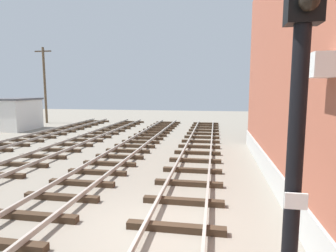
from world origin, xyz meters
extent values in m
plane|color=gray|center=(0.00, 0.00, 0.00)|extent=(80.00, 80.00, 0.00)
cube|color=#38281C|center=(0.57, 0.00, 0.09)|extent=(2.50, 0.24, 0.18)
cube|color=#38281C|center=(0.57, 1.69, 0.09)|extent=(2.50, 0.24, 0.18)
cube|color=#38281C|center=(0.57, 3.38, 0.09)|extent=(2.50, 0.24, 0.18)
cube|color=#38281C|center=(0.57, 5.08, 0.09)|extent=(2.50, 0.24, 0.18)
cube|color=#38281C|center=(0.57, 6.77, 0.09)|extent=(2.50, 0.24, 0.18)
cube|color=#38281C|center=(0.57, 8.46, 0.09)|extent=(2.50, 0.24, 0.18)
cube|color=#38281C|center=(0.57, 10.15, 0.09)|extent=(2.50, 0.24, 0.18)
cube|color=#38281C|center=(0.57, 11.84, 0.09)|extent=(2.50, 0.24, 0.18)
cube|color=#38281C|center=(0.57, 13.53, 0.09)|extent=(2.50, 0.24, 0.18)
cube|color=#38281C|center=(0.57, 15.23, 0.09)|extent=(2.50, 0.24, 0.18)
cube|color=#38281C|center=(0.57, 16.92, 0.09)|extent=(2.50, 0.24, 0.18)
cube|color=#38281C|center=(0.57, 18.61, 0.09)|extent=(2.50, 0.24, 0.18)
cube|color=#38281C|center=(0.57, 20.30, 0.09)|extent=(2.50, 0.24, 0.18)
cube|color=#38281C|center=(0.57, 21.99, 0.09)|extent=(2.50, 0.24, 0.18)
cube|color=#9E9389|center=(-0.15, 0.00, 0.25)|extent=(0.08, 45.68, 0.14)
cube|color=#9E9389|center=(1.29, 0.00, 0.25)|extent=(0.08, 45.68, 0.14)
cube|color=#38281C|center=(-3.31, 0.00, 0.09)|extent=(2.50, 0.24, 0.18)
cube|color=#38281C|center=(-3.31, 1.38, 0.09)|extent=(2.50, 0.24, 0.18)
cube|color=#38281C|center=(-3.31, 2.77, 0.09)|extent=(2.50, 0.24, 0.18)
cube|color=#38281C|center=(-3.31, 4.15, 0.09)|extent=(2.50, 0.24, 0.18)
cube|color=#38281C|center=(-3.31, 5.54, 0.09)|extent=(2.50, 0.24, 0.18)
cube|color=#38281C|center=(-3.31, 6.92, 0.09)|extent=(2.50, 0.24, 0.18)
cube|color=#38281C|center=(-3.31, 8.31, 0.09)|extent=(2.50, 0.24, 0.18)
cube|color=#38281C|center=(-3.31, 9.69, 0.09)|extent=(2.50, 0.24, 0.18)
cube|color=#38281C|center=(-3.31, 11.07, 0.09)|extent=(2.50, 0.24, 0.18)
cube|color=#38281C|center=(-3.31, 12.46, 0.09)|extent=(2.50, 0.24, 0.18)
cube|color=#38281C|center=(-3.31, 13.84, 0.09)|extent=(2.50, 0.24, 0.18)
cube|color=#38281C|center=(-3.31, 15.23, 0.09)|extent=(2.50, 0.24, 0.18)
cube|color=#38281C|center=(-3.31, 16.61, 0.09)|extent=(2.50, 0.24, 0.18)
cube|color=#38281C|center=(-3.31, 18.00, 0.09)|extent=(2.50, 0.24, 0.18)
cube|color=#38281C|center=(-3.31, 19.38, 0.09)|extent=(2.50, 0.24, 0.18)
cube|color=#38281C|center=(-3.31, 20.76, 0.09)|extent=(2.50, 0.24, 0.18)
cube|color=#38281C|center=(-3.31, 22.15, 0.09)|extent=(2.50, 0.24, 0.18)
cube|color=#9E9389|center=(-4.03, 0.00, 0.25)|extent=(0.08, 45.68, 0.14)
cube|color=#9E9389|center=(-2.59, 0.00, 0.25)|extent=(0.08, 45.68, 0.14)
cube|color=#38281C|center=(-7.19, 4.73, 0.09)|extent=(2.50, 0.24, 0.18)
cube|color=#38281C|center=(-7.19, 6.30, 0.09)|extent=(2.50, 0.24, 0.18)
cube|color=#38281C|center=(-7.19, 7.88, 0.09)|extent=(2.50, 0.24, 0.18)
cube|color=#38281C|center=(-7.19, 9.45, 0.09)|extent=(2.50, 0.24, 0.18)
cube|color=#38281C|center=(-7.19, 11.03, 0.09)|extent=(2.50, 0.24, 0.18)
cube|color=#38281C|center=(-7.19, 12.60, 0.09)|extent=(2.50, 0.24, 0.18)
cube|color=#38281C|center=(-7.19, 14.18, 0.09)|extent=(2.50, 0.24, 0.18)
cube|color=#38281C|center=(-7.19, 15.75, 0.09)|extent=(2.50, 0.24, 0.18)
cube|color=#38281C|center=(-7.19, 17.33, 0.09)|extent=(2.50, 0.24, 0.18)
cube|color=#38281C|center=(-7.19, 18.90, 0.09)|extent=(2.50, 0.24, 0.18)
cube|color=#38281C|center=(-7.19, 20.48, 0.09)|extent=(2.50, 0.24, 0.18)
cube|color=#38281C|center=(-7.19, 22.05, 0.09)|extent=(2.50, 0.24, 0.18)
cube|color=#38281C|center=(-11.07, 8.84, 0.09)|extent=(2.50, 0.24, 0.18)
cube|color=#38281C|center=(-11.07, 10.31, 0.09)|extent=(2.50, 0.24, 0.18)
cube|color=#38281C|center=(-11.07, 11.79, 0.09)|extent=(2.50, 0.24, 0.18)
cube|color=#38281C|center=(-11.07, 13.26, 0.09)|extent=(2.50, 0.24, 0.18)
cube|color=#38281C|center=(-11.07, 14.74, 0.09)|extent=(2.50, 0.24, 0.18)
cube|color=#38281C|center=(-11.07, 16.21, 0.09)|extent=(2.50, 0.24, 0.18)
cube|color=#38281C|center=(-11.07, 17.68, 0.09)|extent=(2.50, 0.24, 0.18)
cube|color=#38281C|center=(-11.07, 19.16, 0.09)|extent=(2.50, 0.24, 0.18)
cube|color=#38281C|center=(-11.07, 20.63, 0.09)|extent=(2.50, 0.24, 0.18)
cube|color=#38281C|center=(-11.07, 22.10, 0.09)|extent=(2.50, 0.24, 0.18)
cylinder|color=black|center=(2.37, -3.29, 2.10)|extent=(0.18, 0.18, 4.19)
sphere|color=black|center=(2.37, -3.47, 4.37)|extent=(0.20, 0.20, 0.20)
cube|color=white|center=(2.37, -3.43, 2.31)|extent=(0.24, 0.03, 0.18)
cube|color=#B2B2AD|center=(3.54, 1.95, 0.45)|extent=(0.08, 19.92, 0.90)
cube|color=silver|center=(3.35, -1.04, 3.94)|extent=(0.44, 0.60, 0.44)
cube|color=silver|center=(-15.69, 15.40, 1.30)|extent=(2.80, 3.60, 2.60)
cube|color=#4C4C51|center=(-15.69, 15.40, 2.68)|extent=(3.00, 3.80, 0.16)
cube|color=brown|center=(-17.11, 15.40, 1.00)|extent=(0.06, 0.90, 2.00)
cylinder|color=brown|center=(-16.01, 20.39, 3.89)|extent=(0.24, 0.24, 7.78)
cube|color=#4C3D2D|center=(-16.01, 20.39, 7.38)|extent=(1.80, 0.12, 0.12)
camera|label=1|loc=(1.48, -6.56, 3.51)|focal=30.11mm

